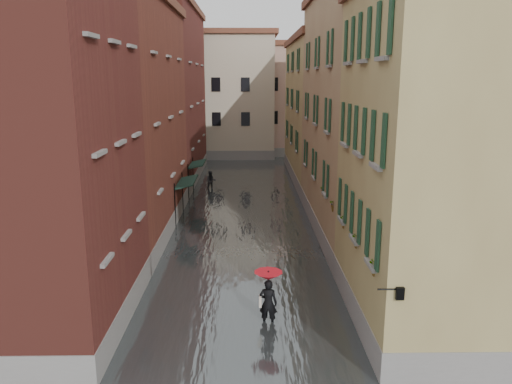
{
  "coord_description": "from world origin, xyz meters",
  "views": [
    {
      "loc": [
        0.27,
        -18.46,
        8.67
      ],
      "look_at": [
        0.66,
        6.23,
        3.0
      ],
      "focal_mm": 35.0,
      "sensor_mm": 36.0,
      "label": 1
    }
  ],
  "objects": [
    {
      "name": "building_left_mid",
      "position": [
        -7.0,
        9.0,
        6.25
      ],
      "size": [
        6.0,
        14.0,
        12.5
      ],
      "primitive_type": "cube",
      "color": "maroon",
      "rests_on": "ground"
    },
    {
      "name": "building_right_mid",
      "position": [
        7.0,
        9.0,
        6.5
      ],
      "size": [
        6.0,
        14.0,
        13.0
      ],
      "primitive_type": "cube",
      "color": "#9F8860",
      "rests_on": "ground"
    },
    {
      "name": "pedestrian_main",
      "position": [
        0.96,
        -2.16,
        1.27
      ],
      "size": [
        1.01,
        1.01,
        2.06
      ],
      "color": "black",
      "rests_on": "ground"
    },
    {
      "name": "building_end_pink",
      "position": [
        6.0,
        40.0,
        6.0
      ],
      "size": [
        10.0,
        9.0,
        12.0
      ],
      "primitive_type": "cube",
      "color": "tan",
      "rests_on": "ground"
    },
    {
      "name": "pedestrian_far",
      "position": [
        -2.65,
        19.8,
        0.78
      ],
      "size": [
        0.84,
        0.7,
        1.57
      ],
      "primitive_type": "imported",
      "rotation": [
        0.0,
        0.0,
        0.15
      ],
      "color": "black",
      "rests_on": "ground"
    },
    {
      "name": "floodwater",
      "position": [
        0.0,
        13.0,
        0.1
      ],
      "size": [
        10.0,
        60.0,
        0.2
      ],
      "primitive_type": "cube",
      "color": "#4B5153",
      "rests_on": "ground"
    },
    {
      "name": "awning_far",
      "position": [
        -3.48,
        17.44,
        2.47
      ],
      "size": [
        1.09,
        3.11,
        2.8
      ],
      "color": "black",
      "rests_on": "ground"
    },
    {
      "name": "building_left_far",
      "position": [
        -7.0,
        24.0,
        7.0
      ],
      "size": [
        6.0,
        16.0,
        14.0
      ],
      "primitive_type": "cube",
      "color": "maroon",
      "rests_on": "ground"
    },
    {
      "name": "building_right_far",
      "position": [
        7.0,
        24.0,
        5.75
      ],
      "size": [
        6.0,
        16.0,
        11.5
      ],
      "primitive_type": "cube",
      "color": "olive",
      "rests_on": "ground"
    },
    {
      "name": "ground",
      "position": [
        0.0,
        0.0,
        0.0
      ],
      "size": [
        120.0,
        120.0,
        0.0
      ],
      "primitive_type": "plane",
      "color": "#5C5C5F",
      "rests_on": "ground"
    },
    {
      "name": "awning_near",
      "position": [
        -3.48,
        11.06,
        2.48
      ],
      "size": [
        1.09,
        3.4,
        2.8
      ],
      "color": "black",
      "rests_on": "ground"
    },
    {
      "name": "wall_lantern",
      "position": [
        4.33,
        -6.0,
        3.01
      ],
      "size": [
        0.71,
        0.22,
        0.35
      ],
      "color": "black",
      "rests_on": "ground"
    },
    {
      "name": "window_planters",
      "position": [
        4.12,
        0.38,
        3.51
      ],
      "size": [
        0.59,
        11.07,
        0.84
      ],
      "color": "#995D32",
      "rests_on": "ground"
    },
    {
      "name": "building_left_near",
      "position": [
        -7.0,
        -2.0,
        6.5
      ],
      "size": [
        6.0,
        8.0,
        13.0
      ],
      "primitive_type": "cube",
      "color": "maroon",
      "rests_on": "ground"
    },
    {
      "name": "building_end_cream",
      "position": [
        -3.0,
        38.0,
        6.5
      ],
      "size": [
        12.0,
        9.0,
        13.0
      ],
      "primitive_type": "cube",
      "color": "#B8AC92",
      "rests_on": "ground"
    },
    {
      "name": "building_right_near",
      "position": [
        7.0,
        -2.0,
        5.75
      ],
      "size": [
        6.0,
        8.0,
        11.5
      ],
      "primitive_type": "cube",
      "color": "olive",
      "rests_on": "ground"
    }
  ]
}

